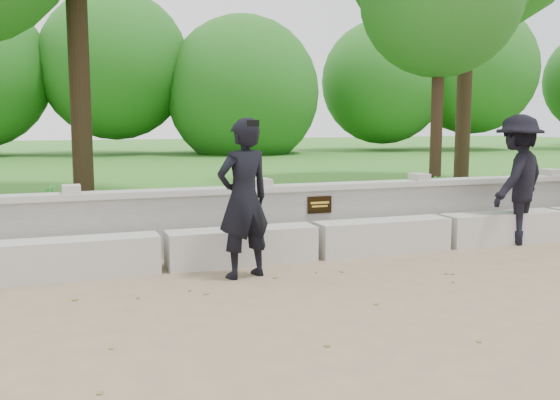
# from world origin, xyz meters

# --- Properties ---
(ground) EXTENTS (80.00, 80.00, 0.00)m
(ground) POSITION_xyz_m (0.00, 0.00, 0.00)
(ground) COLOR #8B7555
(ground) RESTS_ON ground
(lawn) EXTENTS (40.00, 22.00, 0.25)m
(lawn) POSITION_xyz_m (0.00, 14.00, 0.12)
(lawn) COLOR #286320
(lawn) RESTS_ON ground
(concrete_bench) EXTENTS (11.90, 0.45, 0.45)m
(concrete_bench) POSITION_xyz_m (0.00, 1.90, 0.22)
(concrete_bench) COLOR #BBB8B0
(concrete_bench) RESTS_ON ground
(parapet_wall) EXTENTS (12.50, 0.35, 0.90)m
(parapet_wall) POSITION_xyz_m (0.00, 2.60, 0.46)
(parapet_wall) COLOR #AFADA6
(parapet_wall) RESTS_ON ground
(man_main) EXTENTS (0.76, 0.70, 1.83)m
(man_main) POSITION_xyz_m (-1.17, 1.24, 0.92)
(man_main) COLOR black
(man_main) RESTS_ON ground
(visitor_mid) EXTENTS (1.40, 1.18, 1.89)m
(visitor_mid) POSITION_xyz_m (3.15, 1.80, 0.94)
(visitor_mid) COLOR black
(visitor_mid) RESTS_ON ground
(shrub_b) EXTENTS (0.38, 0.41, 0.59)m
(shrub_b) POSITION_xyz_m (3.04, 3.61, 0.54)
(shrub_b) COLOR #2F862D
(shrub_b) RESTS_ON lawn
(shrub_c) EXTENTS (0.64, 0.64, 0.54)m
(shrub_c) POSITION_xyz_m (4.85, 3.87, 0.52)
(shrub_c) COLOR #2F862D
(shrub_c) RESTS_ON lawn
(shrub_d) EXTENTS (0.36, 0.37, 0.52)m
(shrub_d) POSITION_xyz_m (-3.28, 5.26, 0.51)
(shrub_d) COLOR #2F862D
(shrub_d) RESTS_ON lawn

